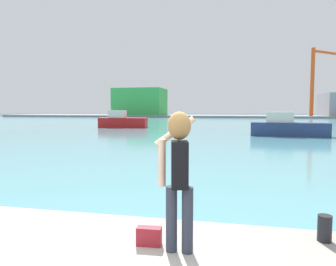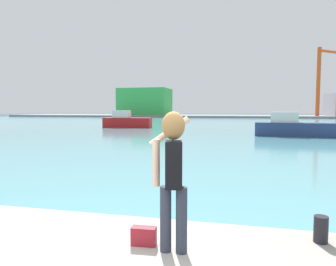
{
  "view_description": "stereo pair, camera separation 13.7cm",
  "coord_description": "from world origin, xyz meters",
  "px_view_note": "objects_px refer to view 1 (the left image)",
  "views": [
    {
      "loc": [
        1.42,
        -2.8,
        2.46
      ],
      "look_at": [
        -0.26,
        4.99,
        1.84
      ],
      "focal_mm": 33.41,
      "sensor_mm": 36.0,
      "label": 1
    },
    {
      "loc": [
        1.55,
        -2.77,
        2.46
      ],
      "look_at": [
        -0.26,
        4.99,
        1.84
      ],
      "focal_mm": 33.41,
      "sensor_mm": 36.0,
      "label": 2
    }
  ],
  "objects_px": {
    "person_photographer": "(179,167)",
    "port_crane": "(316,75)",
    "handbag": "(149,236)",
    "boat_moored": "(122,121)",
    "warehouse_left": "(140,102)",
    "boat_moored_2": "(288,127)",
    "harbor_bollard": "(325,228)"
  },
  "relations": [
    {
      "from": "harbor_bollard",
      "to": "port_crane",
      "type": "xyz_separation_m",
      "value": [
        19.68,
        85.96,
        10.63
      ]
    },
    {
      "from": "boat_moored_2",
      "to": "port_crane",
      "type": "bearing_deg",
      "value": 81.41
    },
    {
      "from": "boat_moored_2",
      "to": "port_crane",
      "type": "distance_m",
      "value": 63.82
    },
    {
      "from": "boat_moored",
      "to": "boat_moored_2",
      "type": "distance_m",
      "value": 21.03
    },
    {
      "from": "harbor_bollard",
      "to": "port_crane",
      "type": "distance_m",
      "value": 88.82
    },
    {
      "from": "harbor_bollard",
      "to": "port_crane",
      "type": "height_order",
      "value": "port_crane"
    },
    {
      "from": "warehouse_left",
      "to": "boat_moored_2",
      "type": "bearing_deg",
      "value": -62.34
    },
    {
      "from": "harbor_bollard",
      "to": "boat_moored",
      "type": "relative_size",
      "value": 0.06
    },
    {
      "from": "person_photographer",
      "to": "warehouse_left",
      "type": "bearing_deg",
      "value": 5.14
    },
    {
      "from": "harbor_bollard",
      "to": "port_crane",
      "type": "bearing_deg",
      "value": 77.11
    },
    {
      "from": "person_photographer",
      "to": "warehouse_left",
      "type": "height_order",
      "value": "warehouse_left"
    },
    {
      "from": "person_photographer",
      "to": "harbor_bollard",
      "type": "xyz_separation_m",
      "value": [
        1.86,
        0.71,
        -0.89
      ]
    },
    {
      "from": "handbag",
      "to": "port_crane",
      "type": "relative_size",
      "value": 0.02
    },
    {
      "from": "handbag",
      "to": "port_crane",
      "type": "bearing_deg",
      "value": 75.78
    },
    {
      "from": "person_photographer",
      "to": "boat_moored_2",
      "type": "bearing_deg",
      "value": -23.88
    },
    {
      "from": "person_photographer",
      "to": "port_crane",
      "type": "distance_m",
      "value": 89.84
    },
    {
      "from": "harbor_bollard",
      "to": "warehouse_left",
      "type": "xyz_separation_m",
      "value": [
        -30.37,
        89.62,
        3.76
      ]
    },
    {
      "from": "person_photographer",
      "to": "boat_moored_2",
      "type": "xyz_separation_m",
      "value": [
        5.27,
        25.89,
        -0.95
      ]
    },
    {
      "from": "boat_moored",
      "to": "port_crane",
      "type": "distance_m",
      "value": 63.64
    },
    {
      "from": "handbag",
      "to": "warehouse_left",
      "type": "xyz_separation_m",
      "value": [
        -28.11,
        90.24,
        3.81
      ]
    },
    {
      "from": "person_photographer",
      "to": "port_crane",
      "type": "relative_size",
      "value": 0.1
    },
    {
      "from": "boat_moored",
      "to": "warehouse_left",
      "type": "distance_m",
      "value": 57.57
    },
    {
      "from": "harbor_bollard",
      "to": "boat_moored",
      "type": "xyz_separation_m",
      "value": [
        -15.63,
        34.1,
        -0.02
      ]
    },
    {
      "from": "handbag",
      "to": "boat_moored_2",
      "type": "bearing_deg",
      "value": 77.6
    },
    {
      "from": "handbag",
      "to": "warehouse_left",
      "type": "distance_m",
      "value": 94.59
    },
    {
      "from": "handbag",
      "to": "boat_moored",
      "type": "bearing_deg",
      "value": 111.06
    },
    {
      "from": "handbag",
      "to": "port_crane",
      "type": "xyz_separation_m",
      "value": [
        21.94,
        86.58,
        10.69
      ]
    },
    {
      "from": "person_photographer",
      "to": "boat_moored_2",
      "type": "height_order",
      "value": "person_photographer"
    },
    {
      "from": "person_photographer",
      "to": "warehouse_left",
      "type": "relative_size",
      "value": 0.12
    },
    {
      "from": "handbag",
      "to": "boat_moored_2",
      "type": "relative_size",
      "value": 0.05
    },
    {
      "from": "person_photographer",
      "to": "harbor_bollard",
      "type": "bearing_deg",
      "value": -81.39
    },
    {
      "from": "warehouse_left",
      "to": "port_crane",
      "type": "distance_m",
      "value": 50.65
    }
  ]
}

